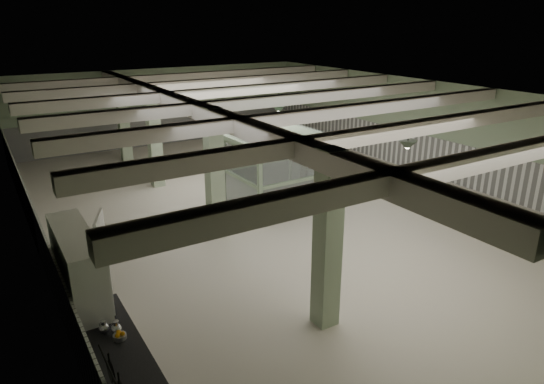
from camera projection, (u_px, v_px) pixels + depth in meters
floor at (273, 206)px, 15.80m from camera, size 20.00×20.00×0.00m
ceiling at (273, 95)px, 14.59m from camera, size 14.00×20.00×0.02m
wall_back at (164, 106)px, 23.22m from camera, size 14.00×0.02×3.60m
wall_left at (28, 192)px, 11.75m from camera, size 0.02×20.00×3.60m
wall_right at (428, 128)px, 18.64m from camera, size 0.02×20.00×3.60m
wainscot_left at (36, 231)px, 12.11m from camera, size 0.05×19.90×1.50m
wainscot_right at (424, 154)px, 18.99m from camera, size 0.05×19.90×1.50m
wainscot_back at (166, 128)px, 23.55m from camera, size 13.90×0.05×1.50m
girder at (197, 110)px, 13.43m from camera, size 0.45×19.90×0.40m
beam_a at (494, 158)px, 8.63m from camera, size 13.90×0.35×0.32m
beam_b at (393, 132)px, 10.64m from camera, size 13.90×0.35×0.32m
beam_c at (324, 114)px, 12.64m from camera, size 13.90×0.35×0.32m
beam_d at (273, 101)px, 14.65m from camera, size 13.90×0.35×0.32m
beam_e at (235, 91)px, 16.66m from camera, size 13.90×0.35×0.32m
beam_f at (205, 83)px, 18.66m from camera, size 13.90×0.35×0.32m
beam_g at (181, 77)px, 20.67m from camera, size 13.90×0.35×0.32m
column_a at (328, 241)px, 9.15m from camera, size 0.42×0.42×3.60m
column_b at (214, 173)px, 13.16m from camera, size 0.42×0.42×3.60m
column_c at (154, 137)px, 17.17m from camera, size 0.42×0.42×3.60m
column_d at (123, 119)px, 20.38m from camera, size 0.42×0.42×3.60m
hook_rail at (111, 373)px, 5.67m from camera, size 0.02×1.20×0.02m
pendant_front at (407, 145)px, 11.01m from camera, size 0.44×0.44×0.22m
pendant_mid at (278, 109)px, 15.42m from camera, size 0.44×0.44×0.22m
pendant_back at (212, 90)px, 19.43m from camera, size 0.44×0.44×0.22m
pitcher_near at (116, 328)px, 7.85m from camera, size 0.18×0.21×0.26m
pitcher_far at (104, 327)px, 7.87m from camera, size 0.18×0.21×0.25m
orange_bowl at (120, 337)px, 7.77m from camera, size 0.28×0.28×0.08m
skillet_far at (111, 371)px, 6.01m from camera, size 0.04×0.29×0.29m
walkin_cooler at (83, 286)px, 8.96m from camera, size 0.93×2.38×2.18m
guard_booth at (277, 157)px, 15.46m from camera, size 2.95×2.52×2.39m
filing_cabinet at (307, 176)px, 16.79m from camera, size 0.48×0.62×1.24m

